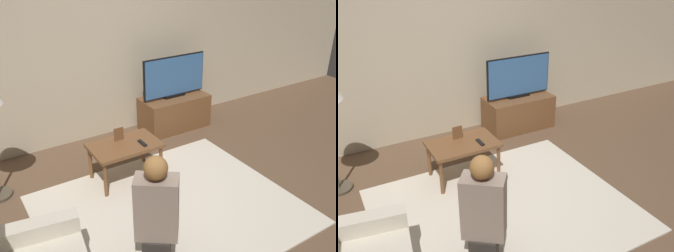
# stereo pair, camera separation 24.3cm
# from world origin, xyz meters

# --- Properties ---
(ground_plane) EXTENTS (10.00, 10.00, 0.00)m
(ground_plane) POSITION_xyz_m (0.00, 0.00, 0.00)
(ground_plane) COLOR brown
(wall_back) EXTENTS (10.00, 0.06, 2.60)m
(wall_back) POSITION_xyz_m (0.00, 1.93, 1.30)
(wall_back) COLOR beige
(wall_back) RESTS_ON ground_plane
(rug) EXTENTS (2.41, 2.01, 0.02)m
(rug) POSITION_xyz_m (0.00, 0.00, 0.01)
(rug) COLOR beige
(rug) RESTS_ON ground_plane
(tv_stand) EXTENTS (0.94, 0.48, 0.47)m
(tv_stand) POSITION_xyz_m (1.07, 1.56, 0.23)
(tv_stand) COLOR brown
(tv_stand) RESTS_ON ground_plane
(tv) EXTENTS (0.95, 0.08, 0.57)m
(tv) POSITION_xyz_m (1.07, 1.56, 0.76)
(tv) COLOR black
(tv) RESTS_ON tv_stand
(coffee_table) EXTENTS (0.74, 0.48, 0.44)m
(coffee_table) POSITION_xyz_m (-0.11, 0.74, 0.38)
(coffee_table) COLOR brown
(coffee_table) RESTS_ON ground_plane
(person_kneeling) EXTENTS (0.68, 0.79, 0.98)m
(person_kneeling) POSITION_xyz_m (-0.45, -0.49, 0.49)
(person_kneeling) COLOR #332D28
(person_kneeling) RESTS_ON rug
(picture_frame) EXTENTS (0.11, 0.01, 0.15)m
(picture_frame) POSITION_xyz_m (-0.12, 0.85, 0.51)
(picture_frame) COLOR brown
(picture_frame) RESTS_ON coffee_table
(remote) EXTENTS (0.04, 0.15, 0.02)m
(remote) POSITION_xyz_m (0.05, 0.64, 0.45)
(remote) COLOR black
(remote) RESTS_ON coffee_table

